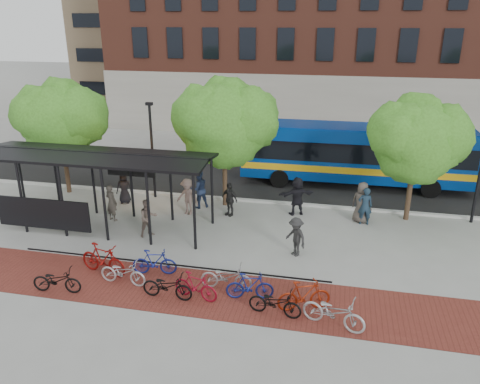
% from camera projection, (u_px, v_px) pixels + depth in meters
% --- Properties ---
extents(ground, '(160.00, 160.00, 0.00)m').
position_uv_depth(ground, '(273.00, 237.00, 20.76)').
color(ground, '#9E9E99').
rests_on(ground, ground).
extents(asphalt_street, '(160.00, 8.00, 0.01)m').
position_uv_depth(asphalt_street, '(292.00, 180.00, 28.09)').
color(asphalt_street, black).
rests_on(asphalt_street, ground).
extents(curb, '(160.00, 0.25, 0.12)m').
position_uv_depth(curb, '(284.00, 203.00, 24.41)').
color(curb, '#B7B7B2').
rests_on(curb, ground).
extents(brick_strip, '(24.00, 3.00, 0.01)m').
position_uv_depth(brick_strip, '(196.00, 291.00, 16.58)').
color(brick_strip, maroon).
rests_on(brick_strip, ground).
extents(bike_rack_rail, '(12.00, 0.05, 0.95)m').
position_uv_depth(bike_rack_rail, '(170.00, 275.00, 17.66)').
color(bike_rack_rail, black).
rests_on(bike_rack_rail, ground).
extents(building_brick, '(55.00, 14.00, 20.00)m').
position_uv_depth(building_brick, '(440.00, 8.00, 39.14)').
color(building_brick, brown).
rests_on(building_brick, ground).
extents(bus_shelter, '(10.60, 3.07, 3.60)m').
position_uv_depth(bus_shelter, '(93.00, 164.00, 20.91)').
color(bus_shelter, black).
rests_on(bus_shelter, ground).
extents(tree_a, '(4.90, 4.00, 6.18)m').
position_uv_depth(tree_a, '(61.00, 117.00, 24.74)').
color(tree_a, '#382619').
rests_on(tree_a, ground).
extents(tree_b, '(5.15, 4.20, 6.47)m').
position_uv_depth(tree_b, '(226.00, 120.00, 22.87)').
color(tree_b, '#382619').
rests_on(tree_b, ground).
extents(tree_c, '(4.66, 3.80, 5.92)m').
position_uv_depth(tree_c, '(419.00, 137.00, 21.21)').
color(tree_c, '#382619').
rests_on(tree_c, ground).
extents(lamp_post_left, '(0.35, 0.20, 5.12)m').
position_uv_depth(lamp_post_left, '(152.00, 148.00, 24.51)').
color(lamp_post_left, black).
rests_on(lamp_post_left, ground).
extents(bus, '(12.84, 3.18, 3.46)m').
position_uv_depth(bus, '(354.00, 151.00, 26.73)').
color(bus, '#083794').
rests_on(bus, ground).
extents(bike_0, '(1.82, 0.79, 0.93)m').
position_uv_depth(bike_0, '(57.00, 280.00, 16.41)').
color(bike_0, black).
rests_on(bike_0, ground).
extents(bike_1, '(2.12, 1.04, 1.23)m').
position_uv_depth(bike_1, '(103.00, 259.00, 17.54)').
color(bike_1, maroon).
rests_on(bike_1, ground).
extents(bike_2, '(1.85, 0.78, 0.95)m').
position_uv_depth(bike_2, '(123.00, 272.00, 16.91)').
color(bike_2, '#ACACAF').
rests_on(bike_2, ground).
extents(bike_3, '(1.74, 0.76, 1.01)m').
position_uv_depth(bike_3, '(154.00, 262.00, 17.55)').
color(bike_3, navy).
rests_on(bike_3, ground).
extents(bike_4, '(1.83, 0.70, 0.95)m').
position_uv_depth(bike_4, '(167.00, 286.00, 16.03)').
color(bike_4, black).
rests_on(bike_4, ground).
extents(bike_5, '(1.72, 0.83, 1.00)m').
position_uv_depth(bike_5, '(196.00, 286.00, 16.00)').
color(bike_5, maroon).
rests_on(bike_5, ground).
extents(bike_6, '(1.88, 0.73, 0.97)m').
position_uv_depth(bike_6, '(226.00, 277.00, 16.59)').
color(bike_6, gray).
rests_on(bike_6, ground).
extents(bike_7, '(1.71, 0.76, 0.99)m').
position_uv_depth(bike_7, '(250.00, 286.00, 15.99)').
color(bike_7, navy).
rests_on(bike_7, ground).
extents(bike_8, '(1.83, 0.83, 0.93)m').
position_uv_depth(bike_8, '(275.00, 303.00, 15.12)').
color(bike_8, black).
rests_on(bike_8, ground).
extents(bike_9, '(1.87, 1.13, 1.09)m').
position_uv_depth(bike_9, '(304.00, 295.00, 15.37)').
color(bike_9, maroon).
rests_on(bike_9, ground).
extents(bike_10, '(2.16, 1.28, 1.07)m').
position_uv_depth(bike_10, '(334.00, 312.00, 14.51)').
color(bike_10, '#A2A1A4').
rests_on(bike_10, ground).
extents(pedestrian_0, '(0.91, 0.71, 1.65)m').
position_uv_depth(pedestrian_0, '(124.00, 188.00, 24.39)').
color(pedestrian_0, black).
rests_on(pedestrian_0, ground).
extents(pedestrian_1, '(0.77, 0.64, 1.80)m').
position_uv_depth(pedestrian_1, '(111.00, 203.00, 22.19)').
color(pedestrian_1, '#39342D').
rests_on(pedestrian_1, ground).
extents(pedestrian_2, '(1.22, 1.18, 1.98)m').
position_uv_depth(pedestrian_2, '(199.00, 189.00, 23.70)').
color(pedestrian_2, '#1E2A47').
rests_on(pedestrian_2, ground).
extents(pedestrian_3, '(1.32, 0.95, 1.84)m').
position_uv_depth(pedestrian_3, '(188.00, 197.00, 22.88)').
color(pedestrian_3, brown).
rests_on(pedestrian_3, ground).
extents(pedestrian_4, '(1.06, 0.83, 1.67)m').
position_uv_depth(pedestrian_4, '(229.00, 199.00, 22.79)').
color(pedestrian_4, black).
rests_on(pedestrian_4, ground).
extents(pedestrian_5, '(1.86, 1.27, 1.93)m').
position_uv_depth(pedestrian_5, '(297.00, 196.00, 22.85)').
color(pedestrian_5, black).
rests_on(pedestrian_5, ground).
extents(pedestrian_6, '(1.13, 0.95, 1.98)m').
position_uv_depth(pedestrian_6, '(362.00, 202.00, 21.98)').
color(pedestrian_6, '#48403A').
rests_on(pedestrian_6, ground).
extents(pedestrian_7, '(0.70, 0.49, 1.82)m').
position_uv_depth(pedestrian_7, '(365.00, 206.00, 21.77)').
color(pedestrian_7, '#1A2D3D').
rests_on(pedestrian_7, ground).
extents(pedestrian_8, '(1.04, 1.05, 1.71)m').
position_uv_depth(pedestrian_8, '(148.00, 218.00, 20.58)').
color(pedestrian_8, brown).
rests_on(pedestrian_8, ground).
extents(pedestrian_9, '(1.20, 1.18, 1.65)m').
position_uv_depth(pedestrian_9, '(296.00, 237.00, 18.87)').
color(pedestrian_9, '#252525').
rests_on(pedestrian_9, ground).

